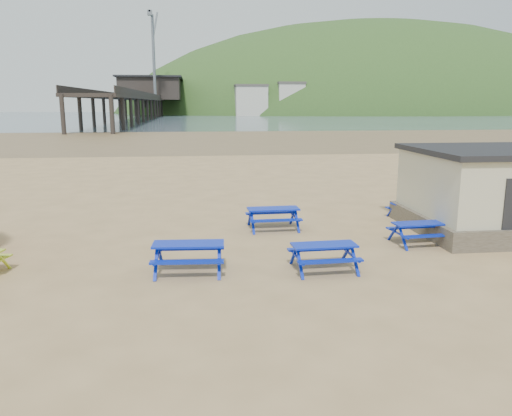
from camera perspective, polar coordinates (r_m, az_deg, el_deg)
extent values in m
plane|color=tan|center=(17.03, -2.08, -4.40)|extent=(400.00, 400.00, 0.00)
plane|color=olive|center=(71.46, -5.80, 8.01)|extent=(400.00, 400.00, 0.00)
plane|color=#465864|center=(186.35, -6.52, 10.36)|extent=(400.00, 400.00, 0.00)
cube|color=#0531B6|center=(19.16, 1.98, -0.08)|extent=(1.99, 0.82, 0.05)
cube|color=#0531B6|center=(19.85, 1.63, -0.56)|extent=(1.98, 0.33, 0.05)
cube|color=#0531B6|center=(18.59, 2.34, -1.42)|extent=(1.98, 0.33, 0.05)
cube|color=#0531B6|center=(21.91, 17.25, 0.52)|extent=(1.69, 0.88, 0.04)
cube|color=#0531B6|center=(22.40, 16.46, 0.15)|extent=(1.63, 0.48, 0.04)
cube|color=#0531B6|center=(21.53, 17.99, -0.41)|extent=(1.63, 0.48, 0.04)
cube|color=#0531B6|center=(14.43, -7.74, -4.11)|extent=(2.08, 0.92, 0.06)
cube|color=#0531B6|center=(15.17, -7.51, -4.55)|extent=(2.04, 0.41, 0.06)
cube|color=#0531B6|center=(13.88, -7.92, -6.13)|extent=(2.04, 0.41, 0.06)
cube|color=#0531B6|center=(14.58, 7.80, -4.21)|extent=(1.90, 0.80, 0.05)
cube|color=#0531B6|center=(15.24, 7.09, -4.62)|extent=(1.88, 0.34, 0.05)
cube|color=#0531B6|center=(14.10, 8.51, -6.03)|extent=(1.88, 0.34, 0.05)
cube|color=#0531B6|center=(18.00, 18.21, -1.70)|extent=(1.84, 0.82, 0.05)
cube|color=#0531B6|center=(18.57, 17.27, -2.12)|extent=(1.81, 0.37, 0.05)
cube|color=#0531B6|center=(17.56, 19.08, -3.03)|extent=(1.81, 0.37, 0.05)
cube|color=#665B4C|center=(21.41, 26.92, -1.34)|extent=(7.40, 5.40, 0.70)
cube|color=black|center=(192.02, -12.08, 12.01)|extent=(9.00, 220.00, 0.60)
cube|color=black|center=(203.04, -11.85, 13.13)|extent=(22.00, 30.00, 8.00)
cube|color=black|center=(203.20, -11.90, 14.34)|extent=(24.00, 32.00, 0.60)
cylinder|color=slate|center=(181.44, -11.61, 16.48)|extent=(1.00, 1.00, 28.00)
cube|color=slate|center=(196.80, -11.43, 19.93)|extent=(0.60, 25.63, 12.38)
ellipsoid|color=#2D4C1E|center=(263.09, 13.64, 8.35)|extent=(264.00, 144.00, 108.00)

